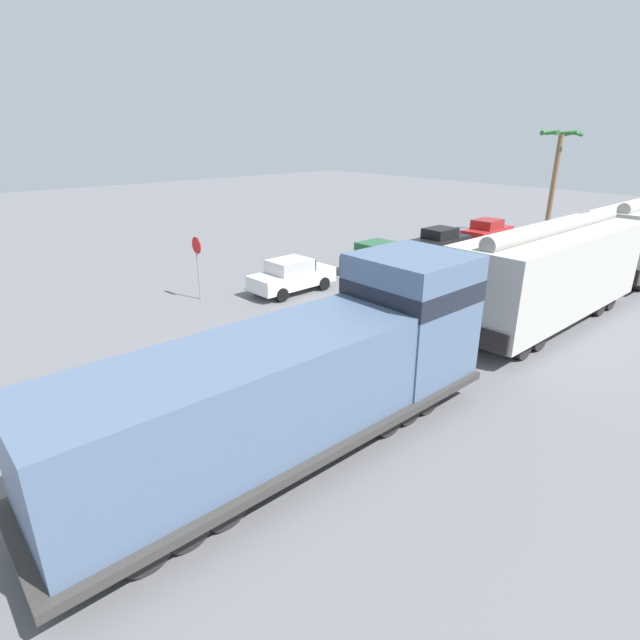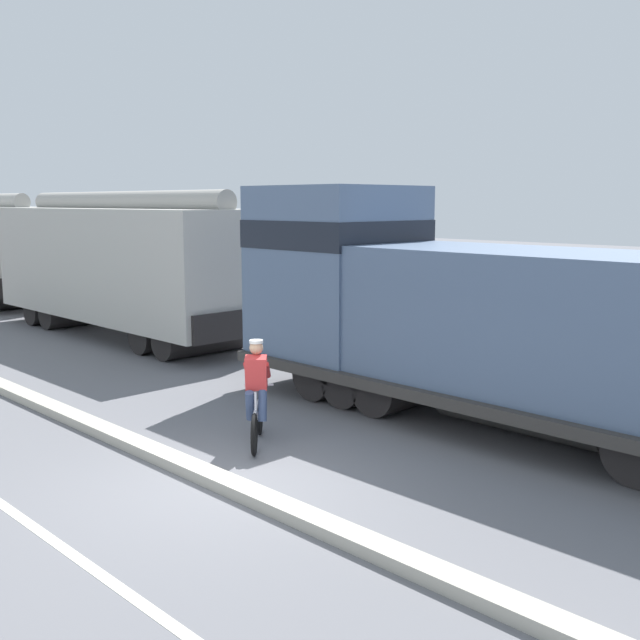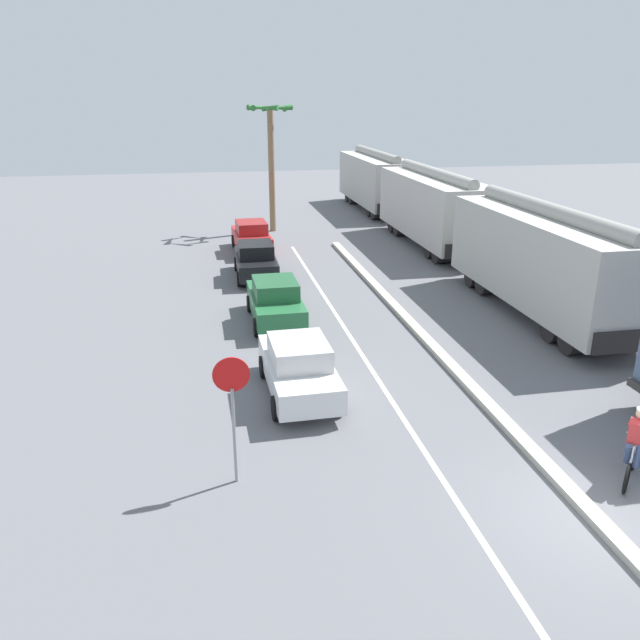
# 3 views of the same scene
# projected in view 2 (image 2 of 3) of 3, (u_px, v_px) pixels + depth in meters

# --- Properties ---
(ground_plane) EXTENTS (120.00, 120.00, 0.00)m
(ground_plane) POSITION_uv_depth(u_px,v_px,m) (218.00, 485.00, 10.35)
(ground_plane) COLOR slate
(median_curb) EXTENTS (0.36, 36.00, 0.16)m
(median_curb) POSITION_uv_depth(u_px,v_px,m) (32.00, 399.00, 14.56)
(median_curb) COLOR #B2AD9E
(median_curb) RESTS_ON ground
(locomotive) EXTENTS (3.10, 11.61, 4.20)m
(locomotive) POSITION_uv_depth(u_px,v_px,m) (483.00, 323.00, 13.04)
(locomotive) COLOR slate
(locomotive) RESTS_ON ground
(hopper_car_lead) EXTENTS (2.90, 10.60, 4.18)m
(hopper_car_lead) POSITION_uv_depth(u_px,v_px,m) (123.00, 265.00, 21.55)
(hopper_car_lead) COLOR #B5B2AB
(hopper_car_lead) RESTS_ON ground
(cyclist) EXTENTS (1.25, 1.26, 1.71)m
(cyclist) POSITION_uv_depth(u_px,v_px,m) (257.00, 396.00, 11.96)
(cyclist) COLOR black
(cyclist) RESTS_ON ground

